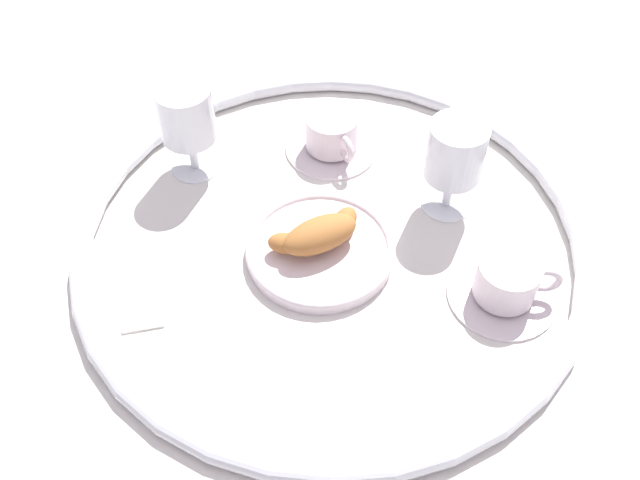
% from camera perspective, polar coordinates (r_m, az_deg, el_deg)
% --- Properties ---
extents(ground_plane, '(2.20, 2.20, 0.00)m').
position_cam_1_polar(ground_plane, '(0.96, 0.87, -0.19)').
color(ground_plane, silver).
extents(table_chrome_rim, '(0.67, 0.67, 0.02)m').
position_cam_1_polar(table_chrome_rim, '(0.95, 0.88, 0.27)').
color(table_chrome_rim, silver).
rests_on(table_chrome_rim, ground_plane).
extents(pastry_plate, '(0.19, 0.19, 0.02)m').
position_cam_1_polar(pastry_plate, '(0.93, -0.00, -0.78)').
color(pastry_plate, silver).
rests_on(pastry_plate, ground_plane).
extents(croissant_large, '(0.13, 0.09, 0.04)m').
position_cam_1_polar(croissant_large, '(0.91, -0.09, 0.49)').
color(croissant_large, '#AD6B33').
rests_on(croissant_large, pastry_plate).
extents(coffee_cup_near, '(0.14, 0.14, 0.06)m').
position_cam_1_polar(coffee_cup_near, '(1.06, 0.95, 8.16)').
color(coffee_cup_near, silver).
rests_on(coffee_cup_near, ground_plane).
extents(coffee_cup_far, '(0.14, 0.14, 0.06)m').
position_cam_1_polar(coffee_cup_far, '(0.91, 14.45, -3.32)').
color(coffee_cup_far, silver).
rests_on(coffee_cup_far, ground_plane).
extents(juice_glass_left, '(0.08, 0.08, 0.14)m').
position_cam_1_polar(juice_glass_left, '(1.01, -10.42, 9.42)').
color(juice_glass_left, white).
rests_on(juice_glass_left, ground_plane).
extents(juice_glass_right, '(0.08, 0.08, 0.14)m').
position_cam_1_polar(juice_glass_right, '(0.95, 10.54, 6.51)').
color(juice_glass_right, white).
rests_on(juice_glass_right, ground_plane).
extents(sugar_packet, '(0.06, 0.06, 0.01)m').
position_cam_1_polar(sugar_packet, '(0.90, -13.79, -5.93)').
color(sugar_packet, white).
rests_on(sugar_packet, ground_plane).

